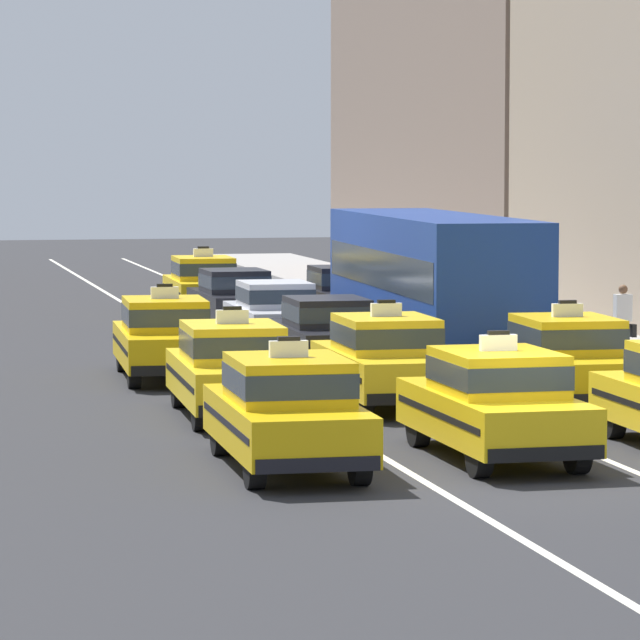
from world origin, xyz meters
TOP-DOWN VIEW (x-y plane):
  - ground_plane at (0.00, 0.00)m, footprint 160.00×160.00m
  - lane_stripe_left_center at (-1.60, 20.00)m, footprint 0.14×80.00m
  - lane_stripe_center_right at (1.60, 20.00)m, footprint 0.14×80.00m
  - sidewalk_curb at (7.20, 15.00)m, footprint 4.00×90.00m
  - taxi_left_nearest at (-3.26, 1.21)m, footprint 1.90×4.59m
  - taxi_left_second at (-3.05, 6.94)m, footprint 1.97×4.62m
  - taxi_left_third at (-3.33, 13.09)m, footprint 2.03×4.64m
  - taxi_center_nearest at (-0.03, 1.44)m, footprint 1.87×4.58m
  - taxi_center_second at (-0.07, 7.84)m, footprint 1.88×4.58m
  - sedan_center_third at (0.18, 13.64)m, footprint 1.81×4.32m
  - sedan_center_fourth at (0.15, 18.97)m, footprint 1.80×4.32m
  - sedan_center_fifth at (0.10, 24.08)m, footprint 1.83×4.33m
  - taxi_center_sixth at (0.10, 29.09)m, footprint 1.94×4.61m
  - taxi_right_second at (3.09, 7.03)m, footprint 1.97×4.62m
  - bus_right_third at (3.18, 16.14)m, footprint 2.96×11.29m
  - sedan_right_fourth at (3.19, 24.83)m, footprint 1.80×4.32m
  - pedestrian_mid_block at (6.70, 13.32)m, footprint 0.47×0.24m
  - pedestrian_by_storefront at (6.61, 21.65)m, footprint 0.36×0.24m

SIDE VIEW (x-z plane):
  - ground_plane at x=0.00m, z-range 0.00..0.00m
  - lane_stripe_left_center at x=-1.60m, z-range 0.00..0.01m
  - lane_stripe_center_right at x=1.60m, z-range 0.00..0.01m
  - sidewalk_curb at x=7.20m, z-range 0.00..0.15m
  - sedan_center_third at x=0.18m, z-range 0.06..1.64m
  - sedan_center_fourth at x=0.15m, z-range 0.06..1.64m
  - sedan_center_fifth at x=0.10m, z-range 0.06..1.64m
  - sedan_right_fourth at x=3.19m, z-range 0.06..1.64m
  - taxi_left_nearest at x=-3.26m, z-range -0.10..1.86m
  - taxi_left_second at x=-3.05m, z-range -0.10..1.86m
  - taxi_left_third at x=-3.33m, z-range -0.10..1.86m
  - taxi_center_nearest at x=-0.03m, z-range -0.10..1.86m
  - taxi_center_second at x=-0.07m, z-range -0.10..1.86m
  - taxi_center_sixth at x=0.10m, z-range -0.10..1.86m
  - taxi_right_second at x=3.09m, z-range -0.10..1.86m
  - pedestrian_mid_block at x=6.70m, z-range 0.15..1.78m
  - pedestrian_by_storefront at x=6.61m, z-range 0.16..1.90m
  - bus_right_third at x=3.18m, z-range 0.21..3.43m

